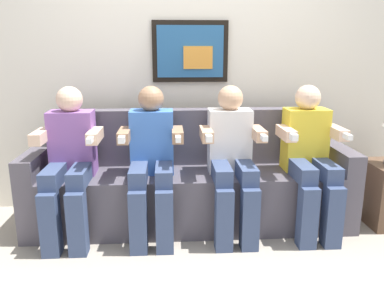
{
  "coord_description": "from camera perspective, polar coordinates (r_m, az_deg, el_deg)",
  "views": [
    {
      "loc": [
        -0.17,
        -2.53,
        1.37
      ],
      "look_at": [
        0.0,
        0.15,
        0.7
      ],
      "focal_mm": 35.64,
      "sensor_mm": 36.0,
      "label": 1
    }
  ],
  "objects": [
    {
      "name": "person_left_center",
      "position": [
        2.8,
        -6.05,
        -1.92
      ],
      "size": [
        0.46,
        0.56,
        1.11
      ],
      "color": "#3F72CC",
      "rests_on": "ground_plane"
    },
    {
      "name": "back_wall_assembly",
      "position": [
        3.3,
        -0.67,
        12.82
      ],
      "size": [
        4.91,
        0.1,
        2.6
      ],
      "color": "silver",
      "rests_on": "ground_plane"
    },
    {
      "name": "person_rightmost",
      "position": [
        2.99,
        17.19,
        -1.45
      ],
      "size": [
        0.46,
        0.56,
        1.11
      ],
      "color": "yellow",
      "rests_on": "ground_plane"
    },
    {
      "name": "couch",
      "position": [
        3.05,
        -0.21,
        -6.27
      ],
      "size": [
        2.51,
        0.58,
        0.9
      ],
      "color": "#514C56",
      "rests_on": "ground_plane"
    },
    {
      "name": "ground_plane",
      "position": [
        2.88,
        0.19,
        -14.37
      ],
      "size": [
        6.38,
        6.38,
        0.0
      ],
      "primitive_type": "plane",
      "color": "#9E9384"
    },
    {
      "name": "person_leftmost",
      "position": [
        2.89,
        -17.83,
        -2.04
      ],
      "size": [
        0.46,
        0.56,
        1.11
      ],
      "color": "#8C59A5",
      "rests_on": "ground_plane"
    },
    {
      "name": "person_right_center",
      "position": [
        2.83,
        5.95,
        -1.71
      ],
      "size": [
        0.46,
        0.56,
        1.11
      ],
      "color": "white",
      "rests_on": "ground_plane"
    }
  ]
}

